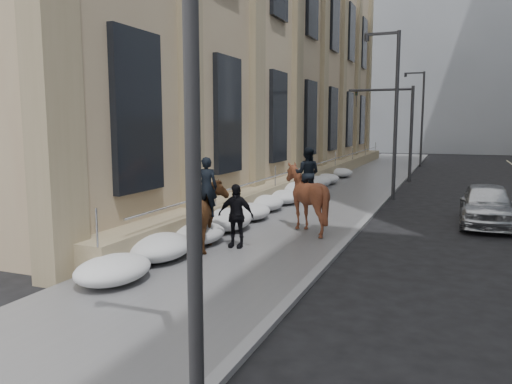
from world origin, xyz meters
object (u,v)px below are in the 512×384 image
mounted_horse_left (209,214)px  pedestrian (236,216)px  mounted_horse_right (306,195)px  car_silver (487,204)px

mounted_horse_left → pedestrian: bearing=-161.7°
mounted_horse_left → mounted_horse_right: mounted_horse_right is taller
mounted_horse_left → car_silver: mounted_horse_left is taller
mounted_horse_left → car_silver: bearing=-157.6°
pedestrian → mounted_horse_right: bearing=63.0°
mounted_horse_right → car_silver: bearing=-149.9°
car_silver → pedestrian: bearing=-135.4°
pedestrian → car_silver: size_ratio=0.41×
mounted_horse_left → pedestrian: size_ratio=1.42×
mounted_horse_right → car_silver: (5.67, 3.90, -0.55)m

